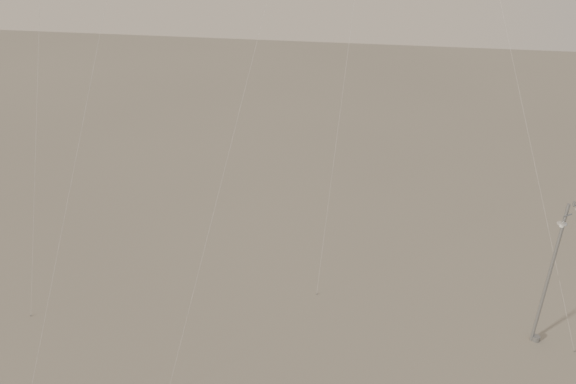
# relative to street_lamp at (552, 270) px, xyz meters

# --- Properties ---
(street_lamp) EXTENTS (1.49, 1.14, 8.75)m
(street_lamp) POSITION_rel_street_lamp_xyz_m (0.00, 0.00, 0.00)
(street_lamp) COLOR gray
(street_lamp) RESTS_ON ground
(kite_3) EXTENTS (2.61, 13.12, 22.83)m
(kite_3) POSITION_rel_street_lamp_xyz_m (-22.89, -2.55, 11.54)
(kite_3) COLOR maroon
(kite_3) RESTS_ON ground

